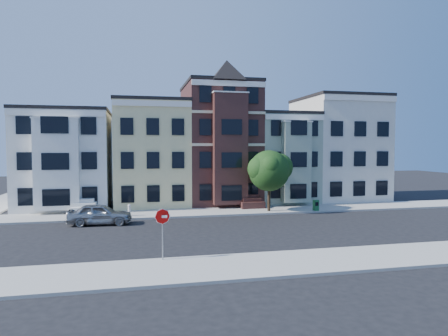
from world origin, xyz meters
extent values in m
plane|color=black|center=(0.00, 0.00, 0.00)|extent=(120.00, 120.00, 0.00)
cube|color=#9E9B93|center=(0.00, 8.00, 0.07)|extent=(60.00, 4.00, 0.15)
cube|color=#9E9B93|center=(0.00, -8.00, 0.07)|extent=(60.00, 4.00, 0.15)
cube|color=white|center=(-15.00, 14.50, 4.50)|extent=(8.00, 9.00, 9.00)
cube|color=#F0DE96|center=(-7.00, 14.50, 5.00)|extent=(7.00, 9.00, 10.00)
cube|color=#3E1F1B|center=(0.00, 14.50, 6.00)|extent=(7.00, 9.00, 12.00)
cube|color=#91A08A|center=(6.50, 14.50, 4.50)|extent=(6.00, 9.00, 9.00)
cube|color=silver|center=(13.50, 14.50, 5.50)|extent=(8.00, 9.00, 11.00)
imported|color=#94979B|center=(-11.18, 4.57, 0.79)|extent=(4.76, 2.16, 1.58)
cube|color=#1E6333|center=(7.03, 6.30, 0.62)|extent=(0.49, 0.45, 0.95)
cylinder|color=beige|center=(-9.07, 7.17, 0.52)|extent=(0.26, 0.26, 0.75)
camera|label=1|loc=(-8.55, -26.19, 5.77)|focal=32.00mm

